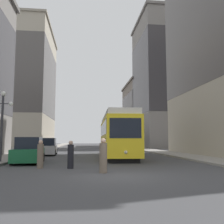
{
  "coord_description": "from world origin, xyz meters",
  "views": [
    {
      "loc": [
        -1.63,
        -11.64,
        1.65
      ],
      "look_at": [
        0.45,
        6.76,
        3.67
      ],
      "focal_mm": 40.62,
      "sensor_mm": 36.0,
      "label": 1
    }
  ],
  "objects_px": {
    "parked_car_left_mid": "(29,151)",
    "pedestrian_on_sidewalk": "(103,157)",
    "parked_car_left_near": "(48,147)",
    "pedestrian_crossing_near": "(40,155)",
    "pedestrian_crossing_far": "(71,155)",
    "streetcar": "(117,135)",
    "transit_bus": "(126,138)",
    "lamp_post_left_near": "(2,114)"
  },
  "relations": [
    {
      "from": "parked_car_left_mid",
      "to": "pedestrian_on_sidewalk",
      "type": "distance_m",
      "value": 7.57
    },
    {
      "from": "transit_bus",
      "to": "pedestrian_on_sidewalk",
      "type": "bearing_deg",
      "value": -101.21
    },
    {
      "from": "transit_bus",
      "to": "pedestrian_crossing_near",
      "type": "height_order",
      "value": "transit_bus"
    },
    {
      "from": "transit_bus",
      "to": "pedestrian_crossing_far",
      "type": "distance_m",
      "value": 28.3
    },
    {
      "from": "pedestrian_crossing_near",
      "to": "pedestrian_on_sidewalk",
      "type": "distance_m",
      "value": 4.25
    },
    {
      "from": "pedestrian_on_sidewalk",
      "to": "transit_bus",
      "type": "bearing_deg",
      "value": 172.43
    },
    {
      "from": "parked_car_left_near",
      "to": "pedestrian_on_sidewalk",
      "type": "bearing_deg",
      "value": -75.23
    },
    {
      "from": "pedestrian_crossing_near",
      "to": "transit_bus",
      "type": "bearing_deg",
      "value": 2.05
    },
    {
      "from": "streetcar",
      "to": "parked_car_left_near",
      "type": "distance_m",
      "value": 8.3
    },
    {
      "from": "streetcar",
      "to": "transit_bus",
      "type": "height_order",
      "value": "streetcar"
    },
    {
      "from": "transit_bus",
      "to": "pedestrian_on_sidewalk",
      "type": "xyz_separation_m",
      "value": [
        -6.12,
        -29.32,
        -1.14
      ]
    },
    {
      "from": "transit_bus",
      "to": "parked_car_left_near",
      "type": "bearing_deg",
      "value": -127.56
    },
    {
      "from": "parked_car_left_near",
      "to": "lamp_post_left_near",
      "type": "relative_size",
      "value": 1.01
    },
    {
      "from": "parked_car_left_near",
      "to": "pedestrian_crossing_far",
      "type": "xyz_separation_m",
      "value": [
        3.1,
        -13.23,
        -0.1
      ]
    },
    {
      "from": "transit_bus",
      "to": "pedestrian_on_sidewalk",
      "type": "relative_size",
      "value": 6.67
    },
    {
      "from": "parked_car_left_mid",
      "to": "pedestrian_crossing_far",
      "type": "height_order",
      "value": "parked_car_left_mid"
    },
    {
      "from": "streetcar",
      "to": "parked_car_left_near",
      "type": "height_order",
      "value": "streetcar"
    },
    {
      "from": "streetcar",
      "to": "lamp_post_left_near",
      "type": "relative_size",
      "value": 2.72
    },
    {
      "from": "streetcar",
      "to": "pedestrian_on_sidewalk",
      "type": "bearing_deg",
      "value": -98.74
    },
    {
      "from": "parked_car_left_mid",
      "to": "pedestrian_on_sidewalk",
      "type": "xyz_separation_m",
      "value": [
        4.82,
        -5.85,
        -0.04
      ]
    },
    {
      "from": "pedestrian_on_sidewalk",
      "to": "lamp_post_left_near",
      "type": "distance_m",
      "value": 9.23
    },
    {
      "from": "pedestrian_crossing_far",
      "to": "pedestrian_on_sidewalk",
      "type": "relative_size",
      "value": 0.92
    },
    {
      "from": "parked_car_left_mid",
      "to": "parked_car_left_near",
      "type": "bearing_deg",
      "value": 86.57
    },
    {
      "from": "transit_bus",
      "to": "pedestrian_crossing_far",
      "type": "xyz_separation_m",
      "value": [
        -7.84,
        -27.16,
        -1.21
      ]
    },
    {
      "from": "pedestrian_crossing_near",
      "to": "pedestrian_on_sidewalk",
      "type": "xyz_separation_m",
      "value": [
        3.47,
        -2.45,
        0.05
      ]
    },
    {
      "from": "parked_car_left_near",
      "to": "pedestrian_crossing_near",
      "type": "xyz_separation_m",
      "value": [
        1.34,
        -12.94,
        -0.09
      ]
    },
    {
      "from": "transit_bus",
      "to": "pedestrian_crossing_far",
      "type": "bearing_deg",
      "value": -105.52
    },
    {
      "from": "streetcar",
      "to": "pedestrian_crossing_far",
      "type": "xyz_separation_m",
      "value": [
        -3.86,
        -8.87,
        -1.36
      ]
    },
    {
      "from": "streetcar",
      "to": "pedestrian_crossing_far",
      "type": "bearing_deg",
      "value": -111.28
    },
    {
      "from": "pedestrian_crossing_near",
      "to": "pedestrian_on_sidewalk",
      "type": "height_order",
      "value": "pedestrian_on_sidewalk"
    },
    {
      "from": "transit_bus",
      "to": "pedestrian_on_sidewalk",
      "type": "distance_m",
      "value": 29.98
    },
    {
      "from": "streetcar",
      "to": "lamp_post_left_near",
      "type": "distance_m",
      "value": 10.39
    },
    {
      "from": "parked_car_left_mid",
      "to": "pedestrian_crossing_far",
      "type": "xyz_separation_m",
      "value": [
        3.1,
        -3.68,
        -0.1
      ]
    },
    {
      "from": "transit_bus",
      "to": "lamp_post_left_near",
      "type": "distance_m",
      "value": 26.87
    },
    {
      "from": "pedestrian_crossing_near",
      "to": "lamp_post_left_near",
      "type": "xyz_separation_m",
      "value": [
        -3.24,
        3.31,
        2.67
      ]
    },
    {
      "from": "pedestrian_on_sidewalk",
      "to": "parked_car_left_near",
      "type": "bearing_deg",
      "value": -158.41
    },
    {
      "from": "transit_bus",
      "to": "pedestrian_crossing_near",
      "type": "relative_size",
      "value": 7.09
    },
    {
      "from": "parked_car_left_near",
      "to": "pedestrian_on_sidewalk",
      "type": "distance_m",
      "value": 16.13
    },
    {
      "from": "parked_car_left_mid",
      "to": "pedestrian_crossing_far",
      "type": "distance_m",
      "value": 4.81
    },
    {
      "from": "parked_car_left_near",
      "to": "parked_car_left_mid",
      "type": "bearing_deg",
      "value": -92.6
    },
    {
      "from": "parked_car_left_mid",
      "to": "streetcar",
      "type": "bearing_deg",
      "value": 33.29
    },
    {
      "from": "parked_car_left_mid",
      "to": "pedestrian_on_sidewalk",
      "type": "bearing_deg",
      "value": -53.95
    }
  ]
}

